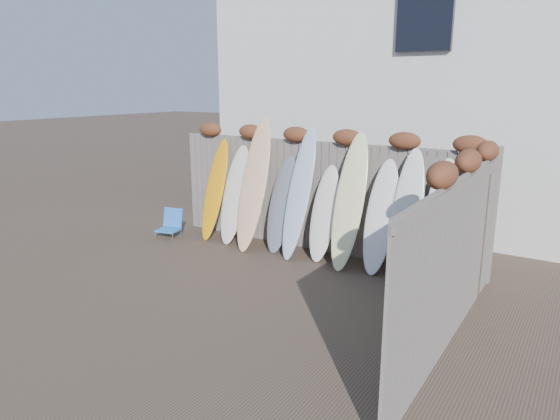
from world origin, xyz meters
The scene contains 17 objects.
ground centered at (0.00, 0.00, 0.00)m, with size 80.00×80.00×0.00m, color #493A2D.
back_fence centered at (0.06, 2.39, 1.18)m, with size 6.05×0.28×2.24m.
right_fence centered at (2.99, 0.25, 1.14)m, with size 0.28×4.40×2.24m.
house centered at (0.50, 6.50, 3.20)m, with size 8.50×5.50×6.33m.
beach_chair centered at (-2.84, 1.56, 0.26)m, with size 0.51×0.53×0.56m.
wooden_crate centered at (2.62, 0.68, 0.30)m, with size 0.52×0.43×0.60m, color #483C36.
lattice_panel centered at (2.94, 1.21, 0.89)m, with size 0.05×1.19×1.78m, color #3B3224.
surfboard_0 centered at (-2.02, 1.99, 0.97)m, with size 0.46×0.07×2.03m, color orange.
surfboard_1 centered at (-1.54, 2.00, 0.93)m, with size 0.55×0.07×1.93m, color silver.
surfboard_2 centered at (-1.02, 1.90, 1.20)m, with size 0.54×0.07×2.50m, color #F5AE87.
surfboard_3 centered at (-0.50, 2.03, 0.87)m, with size 0.52×0.07×1.80m, color slate.
surfboard_4 centered at (-0.08, 1.94, 1.14)m, with size 0.45×0.07×2.37m, color #A4C0DA.
surfboard_5 centered at (0.37, 2.02, 0.82)m, with size 0.48×0.07×1.70m, color silver.
surfboard_6 centered at (0.88, 1.92, 1.11)m, with size 0.51×0.07×2.32m, color #F5F3AD.
surfboard_7 centered at (1.41, 1.98, 0.91)m, with size 0.50×0.07×1.89m, color white.
surfboard_8 centered at (1.83, 1.96, 1.01)m, with size 0.47×0.07×2.10m, color silver.
surfboard_9 centered at (2.34, 2.01, 0.95)m, with size 0.51×0.07×1.97m, color white.
Camera 1 is at (4.21, -5.37, 2.94)m, focal length 32.00 mm.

